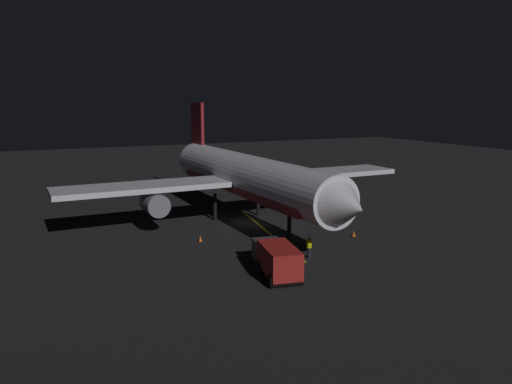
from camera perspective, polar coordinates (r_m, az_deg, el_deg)
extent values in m
cube|color=black|center=(50.17, -0.99, -3.67)|extent=(180.00, 180.00, 0.20)
cube|color=gold|center=(46.77, 1.35, -4.59)|extent=(3.15, 18.47, 0.01)
cylinder|color=silver|center=(49.20, -1.01, 1.90)|extent=(4.66, 30.15, 4.12)
cube|color=maroon|center=(49.38, -1.00, 0.60)|extent=(4.37, 25.64, 0.74)
cone|color=silver|center=(35.46, 10.45, -1.63)|extent=(4.10, 3.37, 4.04)
cone|color=silver|center=(64.72, -7.51, 3.88)|extent=(3.80, 5.01, 3.71)
cube|color=maroon|center=(61.68, -6.73, 7.82)|extent=(0.42, 3.61, 4.99)
cube|color=silver|center=(55.60, 7.75, 2.16)|extent=(16.18, 5.09, 0.50)
cylinder|color=slate|center=(54.40, 7.73, 0.48)|extent=(2.16, 3.24, 2.10)
cube|color=silver|center=(47.34, -12.91, 0.54)|extent=(16.18, 5.09, 0.50)
cylinder|color=slate|center=(46.65, -11.52, -1.30)|extent=(2.16, 3.24, 2.10)
cylinder|color=black|center=(42.73, 3.83, -4.16)|extent=(0.37, 0.37, 2.77)
cylinder|color=black|center=(53.10, 0.24, -1.24)|extent=(0.37, 0.37, 2.77)
cylinder|color=black|center=(51.10, -4.71, -1.74)|extent=(0.37, 0.37, 2.77)
cube|color=maroon|center=(34.49, 2.68, -7.74)|extent=(2.89, 4.58, 1.86)
cube|color=#38383D|center=(37.31, 1.32, -6.61)|extent=(2.31, 2.16, 1.50)
cylinder|color=black|center=(36.13, 1.97, -8.44)|extent=(2.44, 1.34, 0.90)
cylinder|color=black|center=(33.46, 3.42, -10.03)|extent=(2.44, 1.34, 0.90)
cube|color=maroon|center=(56.67, 3.75, -0.44)|extent=(3.94, 4.38, 2.00)
cube|color=#38383D|center=(55.57, 6.39, -0.97)|extent=(2.67, 2.62, 1.50)
cylinder|color=black|center=(56.30, 4.99, -1.57)|extent=(2.41, 2.06, 0.90)
cylinder|color=black|center=(57.45, 2.52, -1.30)|extent=(2.41, 2.06, 0.90)
cylinder|color=black|center=(39.34, 6.10, -6.94)|extent=(0.32, 0.32, 0.85)
cylinder|color=yellow|center=(39.12, 6.12, -5.89)|extent=(0.40, 0.40, 0.65)
sphere|color=tan|center=(39.00, 6.13, -5.26)|extent=(0.24, 0.24, 0.24)
cone|color=#EA590F|center=(45.97, 11.14, -4.71)|extent=(0.36, 0.36, 0.55)
cube|color=black|center=(46.04, 11.12, -5.02)|extent=(0.50, 0.50, 0.03)
cone|color=#EA590F|center=(43.77, -6.39, -5.35)|extent=(0.36, 0.36, 0.55)
cube|color=black|center=(43.84, -6.39, -5.67)|extent=(0.50, 0.50, 0.03)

